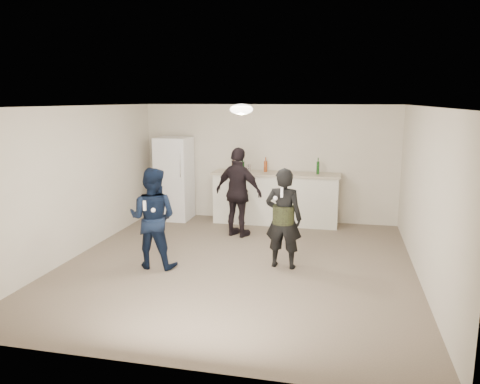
% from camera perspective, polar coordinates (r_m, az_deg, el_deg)
% --- Properties ---
extents(floor, '(6.00, 6.00, 0.00)m').
position_cam_1_polar(floor, '(7.58, -0.33, -8.85)').
color(floor, '#6B5B4C').
rests_on(floor, ground).
extents(ceiling, '(6.00, 6.00, 0.00)m').
position_cam_1_polar(ceiling, '(7.12, -0.36, 10.41)').
color(ceiling, silver).
rests_on(ceiling, wall_back).
extents(wall_back, '(6.00, 0.00, 6.00)m').
position_cam_1_polar(wall_back, '(10.15, 3.46, 3.55)').
color(wall_back, beige).
rests_on(wall_back, floor).
extents(wall_front, '(6.00, 0.00, 6.00)m').
position_cam_1_polar(wall_front, '(4.46, -9.09, -6.55)').
color(wall_front, beige).
rests_on(wall_front, floor).
extents(wall_left, '(0.00, 6.00, 6.00)m').
position_cam_1_polar(wall_left, '(8.30, -19.20, 1.22)').
color(wall_left, beige).
rests_on(wall_left, floor).
extents(wall_right, '(0.00, 6.00, 6.00)m').
position_cam_1_polar(wall_right, '(7.16, 21.64, -0.45)').
color(wall_right, beige).
rests_on(wall_right, floor).
extents(counter, '(2.60, 0.56, 1.05)m').
position_cam_1_polar(counter, '(9.92, 4.35, -0.89)').
color(counter, silver).
rests_on(counter, floor).
extents(counter_top, '(2.68, 0.64, 0.04)m').
position_cam_1_polar(counter_top, '(9.82, 4.40, 2.22)').
color(counter_top, '#C5B699').
rests_on(counter_top, counter).
extents(fridge, '(0.70, 0.70, 1.80)m').
position_cam_1_polar(fridge, '(10.34, -8.00, 1.63)').
color(fridge, white).
rests_on(fridge, floor).
extents(fridge_handle, '(0.02, 0.02, 0.60)m').
position_cam_1_polar(fridge_handle, '(9.84, -7.29, 3.53)').
color(fridge_handle, silver).
rests_on(fridge_handle, fridge).
extents(ceiling_dome, '(0.36, 0.36, 0.16)m').
position_cam_1_polar(ceiling_dome, '(7.41, 0.17, 10.06)').
color(ceiling_dome, white).
rests_on(ceiling_dome, ceiling).
extents(shaker, '(0.08, 0.08, 0.17)m').
position_cam_1_polar(shaker, '(9.88, 1.07, 2.92)').
color(shaker, silver).
rests_on(shaker, counter_top).
extents(man, '(0.78, 0.61, 1.58)m').
position_cam_1_polar(man, '(7.40, -10.59, -3.14)').
color(man, '#0E1D3B').
rests_on(man, floor).
extents(woman, '(0.61, 0.43, 1.58)m').
position_cam_1_polar(woman, '(7.28, 5.32, -3.22)').
color(woman, black).
rests_on(woman, floor).
extents(camo_shorts, '(0.34, 0.34, 0.28)m').
position_cam_1_polar(camo_shorts, '(7.27, 5.33, -2.76)').
color(camo_shorts, '#2E3819').
rests_on(camo_shorts, woman).
extents(spectator, '(1.09, 0.75, 1.72)m').
position_cam_1_polar(spectator, '(8.91, -0.18, -0.06)').
color(spectator, black).
rests_on(spectator, floor).
extents(remote_man, '(0.04, 0.04, 0.15)m').
position_cam_1_polar(remote_man, '(7.09, -11.55, -1.64)').
color(remote_man, white).
rests_on(remote_man, man).
extents(nunchuk_man, '(0.07, 0.07, 0.07)m').
position_cam_1_polar(nunchuk_man, '(7.09, -10.54, -2.19)').
color(nunchuk_man, white).
rests_on(nunchuk_man, man).
extents(remote_woman, '(0.04, 0.04, 0.15)m').
position_cam_1_polar(remote_woman, '(6.94, 5.12, -0.04)').
color(remote_woman, silver).
rests_on(remote_woman, woman).
extents(nunchuk_woman, '(0.07, 0.07, 0.07)m').
position_cam_1_polar(nunchuk_woman, '(7.00, 4.33, -0.76)').
color(nunchuk_woman, white).
rests_on(nunchuk_woman, woman).
extents(bottle_cluster, '(1.82, 0.31, 0.26)m').
position_cam_1_polar(bottle_cluster, '(9.88, 2.74, 3.07)').
color(bottle_cluster, '#144313').
rests_on(bottle_cluster, counter_top).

